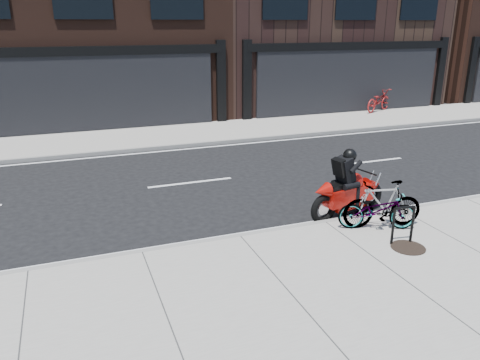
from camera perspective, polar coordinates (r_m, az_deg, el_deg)
name	(u,v)px	position (r m, az deg, el deg)	size (l,w,h in m)	color
ground	(212,208)	(11.40, -3.48, -3.40)	(120.00, 120.00, 0.00)	black
sidewalk_near	(312,322)	(7.30, 8.81, -16.75)	(60.00, 6.00, 0.13)	gray
sidewalk_far	(152,137)	(18.61, -10.63, 5.22)	(60.00, 3.50, 0.13)	gray
bike_rack	(403,222)	(9.68, 19.27, -4.81)	(0.46, 0.11, 0.78)	black
bicycle_front	(377,210)	(10.21, 16.39, -3.48)	(0.57, 1.63, 0.85)	gray
bicycle_rear	(383,204)	(10.29, 17.00, -2.84)	(0.48, 1.71, 1.03)	gray
motorcycle	(352,188)	(11.02, 13.46, -1.01)	(2.17, 0.76, 1.63)	black
bicycle_far	(378,100)	(24.25, 16.53, 9.28)	(0.71, 2.03, 1.06)	maroon
manhole_cover	(408,248)	(9.70, 19.80, -7.75)	(0.66, 0.66, 0.01)	black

